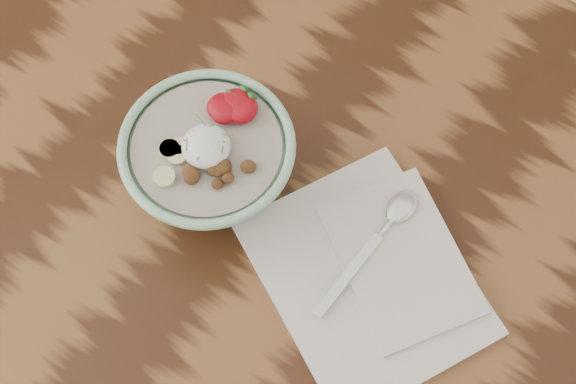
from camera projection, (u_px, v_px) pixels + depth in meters
The scene contains 4 objects.
table at pixel (268, 202), 106.88cm from camera, with size 160.00×90.00×75.00cm.
breakfast_bowl at pixel (210, 162), 91.50cm from camera, with size 19.71×19.71×13.15cm.
napkin at pixel (373, 274), 92.38cm from camera, with size 33.29×30.95×1.63cm.
spoon at pixel (389, 223), 93.46cm from camera, with size 3.40×19.15×1.00cm.
Camera 1 is at (26.68, -32.71, 163.94)cm, focal length 50.00 mm.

